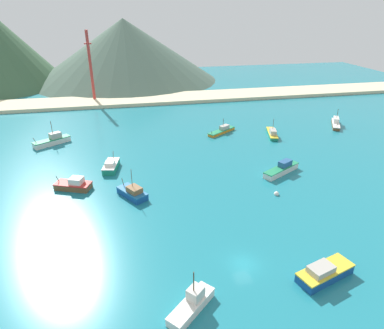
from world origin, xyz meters
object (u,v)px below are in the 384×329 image
at_px(fishing_boat_5, 282,169).
at_px(fishing_boat_11, 222,130).
at_px(fishing_boat_8, 53,141).
at_px(fishing_boat_13, 324,272).
at_px(buoy_0, 276,194).
at_px(fishing_boat_2, 133,193).
at_px(fishing_boat_6, 272,133).
at_px(fishing_boat_4, 74,185).
at_px(fishing_boat_9, 111,166).
at_px(radio_tower, 91,67).
at_px(fishing_boat_1, 192,304).
at_px(fishing_boat_0, 336,123).

bearing_deg(fishing_boat_5, fishing_boat_11, 101.07).
height_order(fishing_boat_8, fishing_boat_13, fishing_boat_8).
relative_size(fishing_boat_8, buoy_0, 9.41).
bearing_deg(fishing_boat_2, fishing_boat_11, 49.24).
bearing_deg(fishing_boat_2, fishing_boat_6, 32.99).
bearing_deg(fishing_boat_11, fishing_boat_4, -146.15).
distance_m(fishing_boat_6, buoy_0, 33.92).
relative_size(fishing_boat_5, fishing_boat_6, 1.01).
distance_m(fishing_boat_2, fishing_boat_9, 13.87).
distance_m(fishing_boat_9, fishing_boat_11, 36.58).
height_order(fishing_boat_13, radio_tower, radio_tower).
distance_m(fishing_boat_5, fishing_boat_8, 59.71).
xyz_separation_m(fishing_boat_6, fishing_boat_8, (-60.28, 5.90, 0.28)).
xyz_separation_m(fishing_boat_1, radio_tower, (-16.70, 103.86, 12.37)).
relative_size(fishing_boat_5, fishing_boat_13, 1.12).
height_order(fishing_boat_6, fishing_boat_8, fishing_boat_8).
bearing_deg(fishing_boat_4, fishing_boat_6, 21.66).
xyz_separation_m(fishing_boat_0, buoy_0, (-35.86, -35.53, -0.68)).
relative_size(fishing_boat_13, radio_tower, 0.34).
distance_m(fishing_boat_2, fishing_boat_6, 48.43).
bearing_deg(fishing_boat_1, buoy_0, 47.20).
distance_m(fishing_boat_11, buoy_0, 36.68).
height_order(fishing_boat_1, buoy_0, fishing_boat_1).
bearing_deg(radio_tower, fishing_boat_13, -70.96).
height_order(fishing_boat_5, fishing_boat_8, fishing_boat_8).
bearing_deg(fishing_boat_6, fishing_boat_9, -163.65).
relative_size(fishing_boat_6, radio_tower, 0.38).
relative_size(fishing_boat_9, radio_tower, 0.27).
xyz_separation_m(fishing_boat_2, fishing_boat_13, (24.39, -27.04, -0.00)).
xyz_separation_m(fishing_boat_8, fishing_boat_9, (15.45, -19.06, -0.14)).
distance_m(fishing_boat_6, fishing_boat_13, 55.83).
bearing_deg(buoy_0, fishing_boat_2, 169.83).
bearing_deg(fishing_boat_2, fishing_boat_9, 107.69).
bearing_deg(fishing_boat_1, fishing_boat_8, 112.70).
bearing_deg(fishing_boat_11, buoy_0, -89.56).
xyz_separation_m(fishing_boat_5, fishing_boat_13, (-8.42, -30.82, -0.01)).
bearing_deg(fishing_boat_8, fishing_boat_13, -53.40).
relative_size(fishing_boat_2, radio_tower, 0.28).
bearing_deg(radio_tower, fishing_boat_9, -83.83).
bearing_deg(fishing_boat_6, buoy_0, -112.53).
relative_size(fishing_boat_0, fishing_boat_1, 1.40).
height_order(buoy_0, radio_tower, radio_tower).
bearing_deg(buoy_0, fishing_boat_8, 141.79).
height_order(fishing_boat_4, buoy_0, fishing_boat_4).
xyz_separation_m(fishing_boat_2, fishing_boat_5, (32.81, 3.78, 0.00)).
xyz_separation_m(fishing_boat_9, fishing_boat_11, (31.56, 18.50, -0.22)).
bearing_deg(fishing_boat_4, fishing_boat_9, 46.03).
height_order(fishing_boat_0, radio_tower, radio_tower).
bearing_deg(fishing_boat_0, buoy_0, -135.26).
bearing_deg(buoy_0, radio_tower, 115.65).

